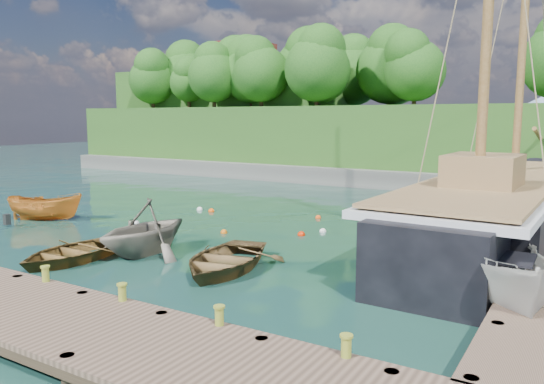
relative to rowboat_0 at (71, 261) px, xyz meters
The scene contains 21 objects.
ground 4.47m from the rowboat_0, 25.36° to the left, with size 160.00×160.00×0.00m, color #153728.
dock_near 7.60m from the rowboat_0, 37.20° to the right, with size 20.00×3.20×1.10m.
bollard_1 4.40m from the rowboat_0, 46.34° to the right, with size 0.26×0.26×0.45m, color olive.
bollard_2 6.83m from the rowboat_0, 27.81° to the right, with size 0.26×0.26×0.45m, color olive.
bollard_3 9.58m from the rowboat_0, 19.41° to the right, with size 0.26×0.26×0.45m, color olive.
rowboat_0 is the anchor object (origin of this frame).
rowboat_1 2.62m from the rowboat_0, 54.32° to the left, with size 3.63×4.20×2.21m, color slate.
rowboat_2 5.73m from the rowboat_0, 20.05° to the left, with size 3.33×4.66×0.97m, color brown.
motorboat_orange 8.71m from the rowboat_0, 149.75° to the left, with size 1.43×3.81×1.47m, color #C87525.
cabin_boat_white 14.33m from the rowboat_0, 11.54° to the left, with size 2.08×5.52×2.13m, color silver.
schooner 17.20m from the rowboat_0, 43.44° to the left, with size 5.63×27.44×20.09m.
mooring_buoy_0 6.71m from the rowboat_0, 115.69° to the left, with size 0.27×0.27×0.27m, color silver.
mooring_buoy_1 6.86m from the rowboat_0, 73.48° to the left, with size 0.31×0.31×0.31m, color #D3630D.
mooring_buoy_2 9.46m from the rowboat_0, 57.27° to the left, with size 0.34×0.34×0.34m, color red.
mooring_buoy_3 10.67m from the rowboat_0, 58.21° to the left, with size 0.31×0.31×0.31m, color white.
mooring_buoy_4 10.76m from the rowboat_0, 100.05° to the left, with size 0.33×0.33×0.33m, color #F34D07.
mooring_buoy_5 12.56m from the rowboat_0, 71.50° to the left, with size 0.30×0.30×0.30m, color #E7460D.
mooring_buoy_6 11.01m from the rowboat_0, 104.41° to the left, with size 0.33×0.33×0.33m, color white.
mooring_buoy_7 6.77m from the rowboat_0, 40.12° to the left, with size 0.33×0.33×0.33m, color orange.
headland 34.87m from the rowboat_0, 104.87° to the left, with size 51.00×19.31×12.90m.
distant_ridge 72.53m from the rowboat_0, 83.38° to the left, with size 117.00×40.00×10.00m.
Camera 1 is at (11.75, -13.98, 5.12)m, focal length 35.00 mm.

